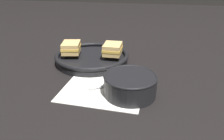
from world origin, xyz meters
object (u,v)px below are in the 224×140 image
soup_bowl (130,84)px  sandwich_near_left (113,49)px  skillet (92,58)px  spoon (117,83)px  sandwich_near_right (71,47)px

soup_bowl → sandwich_near_left: 0.27m
skillet → spoon: bearing=-53.2°
skillet → sandwich_near_right: size_ratio=3.05×
sandwich_near_right → soup_bowl: bearing=-39.7°
skillet → sandwich_near_left: bearing=4.4°
spoon → skillet: skillet is taller
skillet → sandwich_near_right: 0.10m
soup_bowl → skillet: size_ratio=0.54×
spoon → sandwich_near_right: size_ratio=1.29×
sandwich_near_right → sandwich_near_left: bearing=4.4°
spoon → sandwich_near_right: bearing=108.4°
soup_bowl → sandwich_near_right: sandwich_near_right is taller
sandwich_near_right → spoon: bearing=-38.1°
sandwich_near_left → skillet: bearing=-175.6°
skillet → sandwich_near_right: bearing=-175.6°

